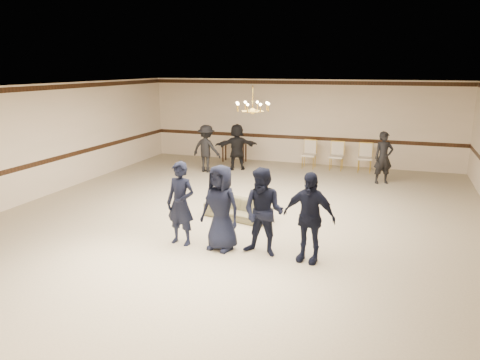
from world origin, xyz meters
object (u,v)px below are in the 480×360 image
Objects in this scene: adult_left at (206,149)px; console_table at (234,152)px; adult_right at (383,158)px; settee at (238,209)px; boy_c at (263,212)px; banquet_chair_right at (365,158)px; boy_b at (221,208)px; adult_mid at (237,147)px; boy_a at (181,204)px; boy_d at (309,217)px; chandelier at (253,98)px; banquet_chair_mid at (336,156)px; banquet_chair_left at (309,155)px.

adult_left is 2.07m from console_table.
adult_left is 6.01m from adult_right.
adult_right is (3.23, 4.82, 0.60)m from settee.
boy_c is 8.38m from banquet_chair_right.
adult_mid is at bearing 118.96° from boy_b.
console_table is (-1.84, 8.46, -0.49)m from boy_a.
boy_a is 1.00× the size of boy_d.
settee is 0.99× the size of adult_right.
chandelier is at bearing -155.85° from adult_right.
chandelier reaches higher than boy_c.
boy_b is at bearing 6.93° from boy_a.
boy_c is 1.76× the size of banquet_chair_mid.
boy_a is 7.29m from adult_mid.
boy_d is 1.06× the size of adult_left.
adult_mid is 2.69m from banquet_chair_left.
adult_right is (6.00, 0.30, 0.00)m from adult_left.
banquet_chair_left is 2.00m from banquet_chair_right.
boy_a is at bearing 117.43° from adult_left.
adult_mid is (-1.28, 7.17, -0.05)m from boy_a.
boy_a is 1.06× the size of adult_left.
boy_d is at bearing -55.59° from chandelier.
boy_a is 1.06× the size of adult_mid.
boy_c reaches higher than banquet_chair_left.
banquet_chair_mid is (0.36, 8.26, -0.38)m from boy_c.
boy_b reaches higher than console_table.
adult_right is at bearing 78.73° from boy_b.
boy_d is 1.06× the size of adult_right.
boy_b is (0.90, 0.00, 0.00)m from boy_a.
boy_b is 1.06× the size of adult_right.
chandelier is 4.21m from boy_d.
console_table is (-2.74, 8.46, -0.49)m from boy_b.
adult_right is at bearing -168.30° from adult_left.
boy_c is 2.39m from settee.
chandelier is 4.85m from adult_left.
adult_left reaches higher than console_table.
settee is (-1.21, 1.95, -0.64)m from boy_c.
adult_mid is at bearing 114.57° from chandelier.
boy_c is (0.90, 0.00, 0.00)m from boy_b.
boy_b and boy_c have the same top height.
boy_a reaches higher than adult_right.
adult_left is at bearing -166.14° from banquet_chair_right.
adult_left is 4.71m from banquet_chair_mid.
boy_d reaches higher than banquet_chair_right.
banquet_chair_mid is 1.00× the size of banquet_chair_right.
banquet_chair_right is at bearing 75.98° from boy_a.
banquet_chair_left is 1.00× the size of banquet_chair_mid.
banquet_chair_mid is (1.00, 0.00, 0.00)m from banquet_chair_left.
banquet_chair_mid is 1.00m from banquet_chair_right.
adult_left and adult_mid have the same top height.
boy_a is at bearing -167.92° from boy_b.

